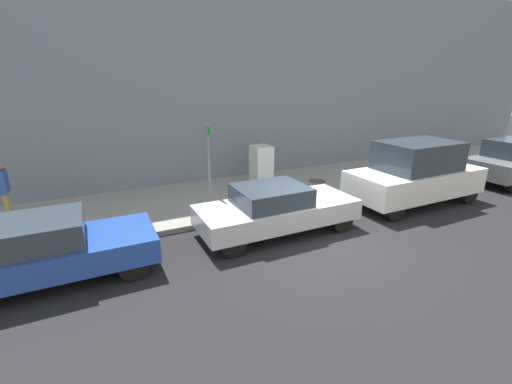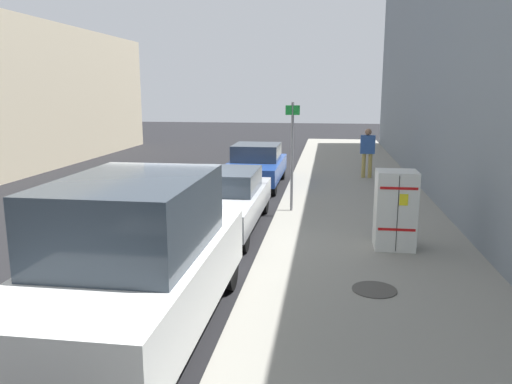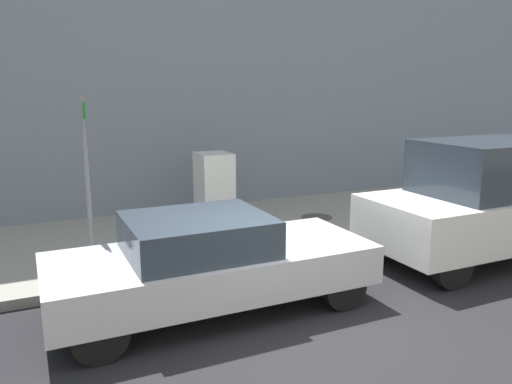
{
  "view_description": "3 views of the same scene",
  "coord_description": "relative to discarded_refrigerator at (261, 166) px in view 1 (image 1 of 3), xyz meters",
  "views": [
    {
      "loc": [
        6.83,
        -5.2,
        4.11
      ],
      "look_at": [
        -2.17,
        -0.78,
        0.8
      ],
      "focal_mm": 24.0,
      "sensor_mm": 36.0,
      "label": 1
    },
    {
      "loc": [
        -3.29,
        10.5,
        3.24
      ],
      "look_at": [
        -1.98,
        1.46,
        1.38
      ],
      "focal_mm": 35.0,
      "sensor_mm": 36.0,
      "label": 2
    },
    {
      "loc": [
        5.37,
        -3.01,
        3.07
      ],
      "look_at": [
        -1.39,
        0.14,
        1.51
      ],
      "focal_mm": 35.0,
      "sensor_mm": 36.0,
      "label": 3
    }
  ],
  "objects": [
    {
      "name": "ground_plane",
      "position": [
        4.63,
        -0.65,
        -0.93
      ],
      "size": [
        80.0,
        80.0,
        0.0
      ],
      "primitive_type": "plane",
      "color": "black"
    },
    {
      "name": "pedestrian_walking_far",
      "position": [
        -0.04,
        -8.23,
        0.25
      ],
      "size": [
        0.51,
        0.24,
        1.75
      ],
      "rotation": [
        0.0,
        0.0,
        0.01
      ],
      "color": "#A8934C",
      "rests_on": "sidewalk_slab"
    },
    {
      "name": "manhole_cover",
      "position": [
        0.56,
        2.28,
        -0.77
      ],
      "size": [
        0.7,
        0.7,
        0.02
      ],
      "primitive_type": "cylinder",
      "color": "#47443F",
      "rests_on": "sidewalk_slab"
    },
    {
      "name": "parked_hatchback_blue",
      "position": [
        3.78,
        -6.92,
        -0.21
      ],
      "size": [
        1.76,
        4.16,
        1.42
      ],
      "color": "#23479E",
      "rests_on": "ground"
    },
    {
      "name": "parked_sedan_silver",
      "position": [
        3.78,
        -1.47,
        -0.22
      ],
      "size": [
        1.78,
        4.48,
        1.38
      ],
      "color": "silver",
      "rests_on": "ground"
    },
    {
      "name": "sidewalk_slab",
      "position": [
        0.5,
        -0.65,
        -0.85
      ],
      "size": [
        4.27,
        44.0,
        0.16
      ],
      "primitive_type": "cube",
      "color": "gray",
      "rests_on": "ground"
    },
    {
      "name": "building_facade_near",
      "position": [
        -2.41,
        -0.65,
        3.23
      ],
      "size": [
        1.55,
        39.6,
        8.32
      ],
      "primitive_type": "cube",
      "color": "slate",
      "rests_on": "ground"
    },
    {
      "name": "discarded_refrigerator",
      "position": [
        0.0,
        0.0,
        0.0
      ],
      "size": [
        0.78,
        0.71,
        1.55
      ],
      "color": "silver",
      "rests_on": "sidewalk_slab"
    },
    {
      "name": "parked_van_white",
      "position": [
        3.78,
        3.95,
        0.14
      ],
      "size": [
        1.98,
        4.73,
        2.16
      ],
      "color": "silver",
      "rests_on": "ground"
    },
    {
      "name": "street_sign_post",
      "position": [
        2.25,
        -2.84,
        0.78
      ],
      "size": [
        0.36,
        0.07,
        2.79
      ],
      "color": "slate",
      "rests_on": "sidewalk_slab"
    }
  ]
}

